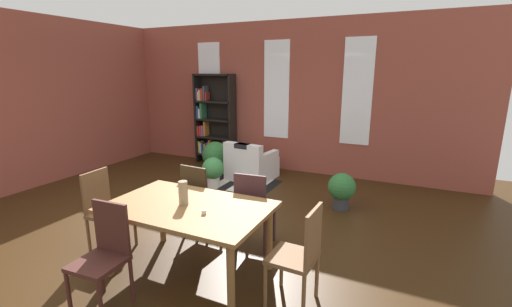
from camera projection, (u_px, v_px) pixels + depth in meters
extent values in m
plane|color=#35210E|center=(176.00, 235.00, 4.45)|extent=(9.05, 9.05, 0.00)
cube|color=brown|center=(278.00, 97.00, 7.16)|extent=(7.96, 0.12, 3.05)
cube|color=white|center=(210.00, 88.00, 7.74)|extent=(0.55, 0.02, 1.98)
cube|color=white|center=(276.00, 90.00, 7.06)|extent=(0.55, 0.02, 1.98)
cube|color=white|center=(357.00, 92.00, 6.38)|extent=(0.55, 0.02, 1.98)
cube|color=brown|center=(188.00, 207.00, 3.46)|extent=(1.64, 1.02, 0.04)
cylinder|color=brown|center=(107.00, 244.00, 3.49)|extent=(0.07, 0.07, 0.71)
cylinder|color=brown|center=(231.00, 280.00, 2.89)|extent=(0.07, 0.07, 0.71)
cylinder|color=brown|center=(162.00, 214.00, 4.21)|extent=(0.07, 0.07, 0.71)
cylinder|color=brown|center=(269.00, 238.00, 3.61)|extent=(0.07, 0.07, 0.71)
cylinder|color=#998466|center=(183.00, 193.00, 3.45)|extent=(0.09, 0.09, 0.25)
cylinder|color=silver|center=(204.00, 212.00, 3.24)|extent=(0.04, 0.04, 0.04)
cube|color=brown|center=(292.00, 258.00, 3.06)|extent=(0.42, 0.42, 0.04)
cube|color=brown|center=(313.00, 237.00, 2.92)|extent=(0.05, 0.38, 0.50)
cylinder|color=brown|center=(281.00, 266.00, 3.35)|extent=(0.04, 0.04, 0.43)
cylinder|color=brown|center=(265.00, 286.00, 3.04)|extent=(0.04, 0.04, 0.43)
cylinder|color=brown|center=(317.00, 276.00, 3.19)|extent=(0.04, 0.04, 0.43)
cylinder|color=brown|center=(304.00, 298.00, 2.88)|extent=(0.04, 0.04, 0.43)
cube|color=#3B2125|center=(255.00, 210.00, 4.08)|extent=(0.44, 0.44, 0.04)
cube|color=#3B2125|center=(250.00, 196.00, 3.86)|extent=(0.38, 0.07, 0.50)
cylinder|color=#3B2125|center=(274.00, 225.00, 4.24)|extent=(0.04, 0.04, 0.43)
cylinder|color=#3B2125|center=(247.00, 220.00, 4.36)|extent=(0.04, 0.04, 0.43)
cylinder|color=#3B2125|center=(265.00, 238.00, 3.92)|extent=(0.04, 0.04, 0.43)
cylinder|color=#3B2125|center=(236.00, 233.00, 4.04)|extent=(0.04, 0.04, 0.43)
cube|color=#401E19|center=(98.00, 263.00, 2.97)|extent=(0.42, 0.42, 0.04)
cube|color=#401E19|center=(112.00, 228.00, 3.07)|extent=(0.38, 0.05, 0.50)
cylinder|color=#401E19|center=(69.00, 294.00, 2.93)|extent=(0.04, 0.04, 0.43)
cylinder|color=#401E19|center=(101.00, 305.00, 2.79)|extent=(0.04, 0.04, 0.43)
cylinder|color=#401E19|center=(102.00, 272.00, 3.25)|extent=(0.04, 0.04, 0.43)
cylinder|color=#401E19|center=(132.00, 280.00, 3.12)|extent=(0.04, 0.04, 0.43)
cube|color=#312414|center=(204.00, 201.00, 4.39)|extent=(0.42, 0.42, 0.04)
cube|color=#312414|center=(194.00, 186.00, 4.18)|extent=(0.38, 0.05, 0.50)
cylinder|color=#312414|center=(224.00, 215.00, 4.52)|extent=(0.04, 0.04, 0.43)
cylinder|color=#312414|center=(202.00, 210.00, 4.69)|extent=(0.04, 0.04, 0.43)
cylinder|color=#312414|center=(207.00, 226.00, 4.21)|extent=(0.04, 0.04, 0.43)
cylinder|color=#312414|center=(184.00, 220.00, 4.38)|extent=(0.04, 0.04, 0.43)
cube|color=brown|center=(110.00, 214.00, 3.99)|extent=(0.42, 0.42, 0.04)
cube|color=brown|center=(96.00, 191.00, 4.00)|extent=(0.05, 0.38, 0.50)
cylinder|color=brown|center=(113.00, 242.00, 3.82)|extent=(0.04, 0.04, 0.43)
cylinder|color=brown|center=(135.00, 228.00, 4.14)|extent=(0.04, 0.04, 0.43)
cylinder|color=brown|center=(89.00, 236.00, 3.95)|extent=(0.04, 0.04, 0.43)
cylinder|color=brown|center=(112.00, 224.00, 4.28)|extent=(0.04, 0.04, 0.43)
cube|color=black|center=(198.00, 119.00, 7.82)|extent=(0.04, 0.29, 2.00)
cube|color=black|center=(232.00, 121.00, 7.45)|extent=(0.04, 0.29, 2.00)
cube|color=black|center=(218.00, 119.00, 7.76)|extent=(0.93, 0.01, 2.00)
cube|color=black|center=(216.00, 155.00, 7.83)|extent=(0.89, 0.29, 0.04)
cube|color=gold|center=(201.00, 146.00, 7.96)|extent=(0.05, 0.18, 0.26)
cube|color=white|center=(203.00, 148.00, 7.94)|extent=(0.03, 0.25, 0.22)
cube|color=#284C8C|center=(205.00, 148.00, 7.92)|extent=(0.04, 0.25, 0.23)
cube|color=orange|center=(206.00, 148.00, 7.90)|extent=(0.05, 0.17, 0.21)
cube|color=#284C8C|center=(209.00, 148.00, 7.88)|extent=(0.04, 0.19, 0.21)
cube|color=#8C4C8C|center=(210.00, 147.00, 7.85)|extent=(0.04, 0.22, 0.26)
cube|color=orange|center=(212.00, 146.00, 7.83)|extent=(0.03, 0.23, 0.32)
cube|color=black|center=(215.00, 137.00, 7.73)|extent=(0.89, 0.29, 0.04)
cube|color=#B22D28|center=(200.00, 130.00, 7.87)|extent=(0.05, 0.24, 0.22)
cube|color=#B22D28|center=(203.00, 130.00, 7.84)|extent=(0.05, 0.24, 0.23)
cube|color=#8C4C8C|center=(205.00, 130.00, 7.82)|extent=(0.04, 0.23, 0.24)
cube|color=orange|center=(206.00, 128.00, 7.79)|extent=(0.03, 0.20, 0.33)
cube|color=black|center=(215.00, 120.00, 7.64)|extent=(0.89, 0.29, 0.04)
cube|color=#284C8C|center=(200.00, 112.00, 7.77)|extent=(0.05, 0.21, 0.27)
cube|color=white|center=(202.00, 113.00, 7.75)|extent=(0.04, 0.22, 0.21)
cube|color=#33724C|center=(203.00, 111.00, 7.72)|extent=(0.05, 0.22, 0.34)
cube|color=black|center=(214.00, 102.00, 7.54)|extent=(0.89, 0.29, 0.04)
cube|color=#8C4C8C|center=(199.00, 94.00, 7.68)|extent=(0.03, 0.19, 0.26)
cube|color=white|center=(201.00, 96.00, 7.66)|extent=(0.03, 0.21, 0.19)
cube|color=gold|center=(202.00, 95.00, 7.64)|extent=(0.04, 0.24, 0.24)
cube|color=#B22D28|center=(204.00, 94.00, 7.61)|extent=(0.04, 0.24, 0.26)
cube|color=#4C4C51|center=(206.00, 93.00, 7.59)|extent=(0.03, 0.20, 0.31)
cube|color=#B22D28|center=(207.00, 96.00, 7.59)|extent=(0.03, 0.16, 0.18)
cube|color=black|center=(214.00, 75.00, 7.40)|extent=(0.89, 0.29, 0.04)
cube|color=white|center=(252.00, 168.00, 6.74)|extent=(0.89, 0.89, 0.40)
cube|color=white|center=(243.00, 153.00, 6.38)|extent=(0.81, 0.25, 0.35)
cube|color=white|center=(267.00, 157.00, 6.50)|extent=(0.20, 0.73, 0.15)
cube|color=white|center=(238.00, 152.00, 6.85)|extent=(0.20, 0.73, 0.15)
cube|color=black|center=(243.00, 146.00, 6.35)|extent=(0.30, 0.20, 0.08)
cylinder|color=silver|center=(216.00, 169.00, 7.05)|extent=(0.30, 0.30, 0.18)
sphere|color=#2D6B33|center=(215.00, 155.00, 6.98)|extent=(0.54, 0.54, 0.54)
cylinder|color=#333338|center=(341.00, 203.00, 5.25)|extent=(0.24, 0.24, 0.19)
sphere|color=#2D6B33|center=(342.00, 187.00, 5.19)|extent=(0.42, 0.42, 0.42)
cylinder|color=silver|center=(213.00, 182.00, 6.23)|extent=(0.23, 0.23, 0.20)
sphere|color=#387F42|center=(213.00, 168.00, 6.17)|extent=(0.40, 0.40, 0.40)
cube|color=black|center=(218.00, 179.00, 6.68)|extent=(0.18, 0.94, 0.01)
cube|color=silver|center=(226.00, 181.00, 6.60)|extent=(0.18, 0.94, 0.01)
cube|color=black|center=(234.00, 182.00, 6.53)|extent=(0.18, 0.94, 0.01)
cube|color=silver|center=(242.00, 183.00, 6.45)|extent=(0.18, 0.94, 0.01)
cube|color=black|center=(251.00, 185.00, 6.38)|extent=(0.18, 0.94, 0.01)
cube|color=silver|center=(260.00, 186.00, 6.30)|extent=(0.18, 0.94, 0.01)
cube|color=black|center=(269.00, 187.00, 6.22)|extent=(0.18, 0.94, 0.01)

